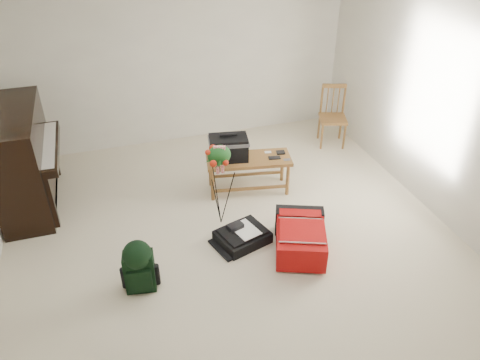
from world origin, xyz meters
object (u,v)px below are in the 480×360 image
object	(u,v)px
piano	(24,161)
green_backpack	(139,264)
red_suitcase	(298,234)
black_duffel	(242,236)
dining_chair	(332,117)
bench	(235,152)
flower_stand	(220,186)

from	to	relation	value
piano	green_backpack	size ratio (longest dim) A/B	2.58
red_suitcase	black_duffel	distance (m)	0.63
black_duffel	red_suitcase	bearing A→B (deg)	-43.35
dining_chair	black_duffel	xyz separation A→B (m)	(-2.01, -1.83, -0.36)
bench	flower_stand	world-z (taller)	flower_stand
flower_stand	piano	bearing A→B (deg)	168.85
black_duffel	green_backpack	distance (m)	1.26
green_backpack	flower_stand	distance (m)	1.32
black_duffel	bench	bearing A→B (deg)	59.96
dining_chair	black_duffel	bearing A→B (deg)	-119.09
red_suitcase	flower_stand	xyz separation A→B (m)	(-0.70, 0.68, 0.35)
red_suitcase	green_backpack	size ratio (longest dim) A/B	1.60
red_suitcase	flower_stand	distance (m)	1.03
bench	dining_chair	size ratio (longest dim) A/B	1.25
bench	green_backpack	distance (m)	1.98
red_suitcase	green_backpack	distance (m)	1.75
piano	red_suitcase	distance (m)	3.39
bench	black_duffel	distance (m)	1.13
bench	flower_stand	distance (m)	0.69
flower_stand	red_suitcase	bearing A→B (deg)	-28.04
piano	black_duffel	bearing A→B (deg)	-33.81
bench	black_duffel	world-z (taller)	bench
black_duffel	piano	bearing A→B (deg)	128.75
dining_chair	piano	bearing A→B (deg)	-157.42
green_backpack	flower_stand	bearing A→B (deg)	46.03
piano	dining_chair	distance (m)	4.30
dining_chair	black_duffel	size ratio (longest dim) A/B	1.40
green_backpack	piano	bearing A→B (deg)	128.95
black_duffel	green_backpack	bearing A→B (deg)	-179.67
red_suitcase	flower_stand	world-z (taller)	flower_stand
dining_chair	red_suitcase	size ratio (longest dim) A/B	0.97
piano	flower_stand	size ratio (longest dim) A/B	1.39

